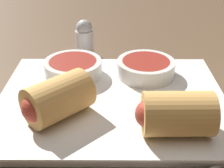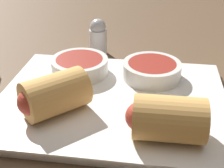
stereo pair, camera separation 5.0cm
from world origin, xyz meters
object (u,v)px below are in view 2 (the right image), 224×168
object	(u,v)px
dipping_bowl_far	(80,65)
salt_shaker	(98,37)
serving_plate	(112,102)
dipping_bowl_near	(152,70)

from	to	relation	value
dipping_bowl_far	salt_shaker	size ratio (longest dim) A/B	1.32
serving_plate	dipping_bowl_far	world-z (taller)	dipping_bowl_far
serving_plate	dipping_bowl_near	bearing A→B (deg)	51.58
dipping_bowl_near	dipping_bowl_far	distance (cm)	11.08
serving_plate	dipping_bowl_far	bearing A→B (deg)	133.26
dipping_bowl_near	salt_shaker	xyz separation A→B (cm)	(-10.25, 11.05, 0.48)
serving_plate	salt_shaker	distance (cm)	18.41
serving_plate	dipping_bowl_far	xyz separation A→B (cm)	(-5.97, 6.34, 2.06)
dipping_bowl_far	salt_shaker	bearing A→B (deg)	85.71
salt_shaker	dipping_bowl_far	bearing A→B (deg)	-94.29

